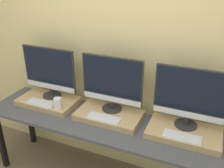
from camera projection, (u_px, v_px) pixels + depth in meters
wall_back at (121, 54)px, 2.41m from camera, size 8.00×0.04×2.60m
workbench at (106, 128)px, 2.36m from camera, size 2.42×0.60×0.75m
wooden_riser_left at (48, 101)px, 2.64m from camera, size 0.61×0.36×0.06m
monitor_left at (49, 71)px, 2.56m from camera, size 0.59×0.20×0.54m
keyboard_left at (41, 103)px, 2.53m from camera, size 0.30×0.11×0.01m
mug at (58, 103)px, 2.43m from camera, size 0.08×0.08×0.10m
wooden_riser_center at (109, 115)px, 2.39m from camera, size 0.61×0.36×0.06m
monitor_center at (112, 82)px, 2.31m from camera, size 0.59×0.20×0.54m
keyboard_center at (104, 118)px, 2.28m from camera, size 0.30×0.11×0.01m
wooden_riser_right at (184, 133)px, 2.14m from camera, size 0.61×0.36×0.06m
monitor_right at (190, 96)px, 2.06m from camera, size 0.59×0.20×0.54m
keyboard_right at (182, 137)px, 2.02m from camera, size 0.30×0.11×0.01m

